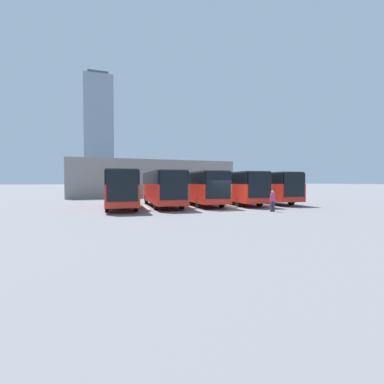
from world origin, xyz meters
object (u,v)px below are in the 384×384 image
object	(u,v)px
bus_0	(264,186)
bus_3	(162,187)
bus_4	(120,188)
bus_1	(234,187)
bus_2	(199,187)
pedestrian	(272,200)

from	to	relation	value
bus_0	bus_3	size ratio (longest dim) A/B	1.00
bus_0	bus_4	world-z (taller)	same
bus_0	bus_1	size ratio (longest dim) A/B	1.00
bus_0	bus_3	bearing A→B (deg)	8.47
bus_2	bus_3	distance (m)	4.03
bus_1	bus_2	bearing A→B (deg)	4.36
bus_1	bus_4	bearing A→B (deg)	8.92
bus_0	bus_1	bearing A→B (deg)	9.96
bus_1	pedestrian	world-z (taller)	bus_1
bus_1	bus_0	bearing A→B (deg)	-170.04
bus_1	bus_2	size ratio (longest dim) A/B	1.00
bus_4	pedestrian	world-z (taller)	bus_4
bus_4	pedestrian	bearing A→B (deg)	151.06
bus_0	bus_2	size ratio (longest dim) A/B	1.00
bus_3	pedestrian	world-z (taller)	bus_3
bus_1	pedestrian	size ratio (longest dim) A/B	6.95
bus_3	bus_0	bearing A→B (deg)	-171.53
bus_3	bus_2	bearing A→B (deg)	-168.93
bus_0	bus_3	distance (m)	12.07
bus_1	bus_4	distance (m)	12.07
bus_2	bus_4	bearing A→B (deg)	11.20
pedestrian	bus_2	bearing A→B (deg)	121.03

